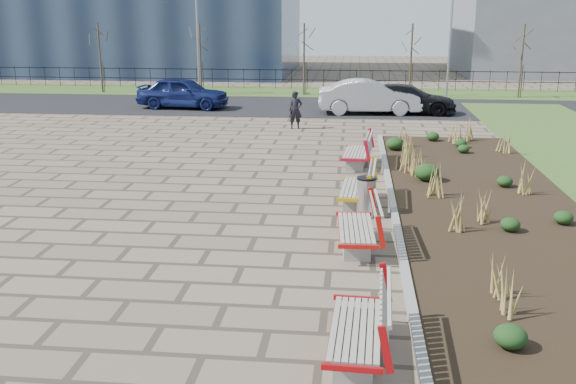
# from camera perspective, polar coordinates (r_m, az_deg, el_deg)

# --- Properties ---
(ground) EXTENTS (120.00, 120.00, 0.00)m
(ground) POSITION_cam_1_polar(r_m,az_deg,el_deg) (11.85, -8.81, -7.95)
(ground) COLOR #70604D
(ground) RESTS_ON ground
(planting_bed) EXTENTS (4.50, 18.00, 0.10)m
(planting_bed) POSITION_cam_1_polar(r_m,az_deg,el_deg) (16.52, 17.37, -1.41)
(planting_bed) COLOR black
(planting_bed) RESTS_ON ground
(planting_curb) EXTENTS (0.16, 18.00, 0.15)m
(planting_curb) POSITION_cam_1_polar(r_m,az_deg,el_deg) (16.20, 9.28, -1.12)
(planting_curb) COLOR gray
(planting_curb) RESTS_ON ground
(grass_verge_far) EXTENTS (80.00, 5.00, 0.04)m
(grass_verge_far) POSITION_cam_1_polar(r_m,az_deg,el_deg) (38.87, 1.58, 8.88)
(grass_verge_far) COLOR #33511E
(grass_verge_far) RESTS_ON ground
(road) EXTENTS (80.00, 7.00, 0.02)m
(road) POSITION_cam_1_polar(r_m,az_deg,el_deg) (32.94, 0.79, 7.60)
(road) COLOR black
(road) RESTS_ON ground
(bench_a) EXTENTS (0.99, 2.14, 1.00)m
(bench_a) POSITION_cam_1_polar(r_m,az_deg,el_deg) (9.23, 6.05, -11.66)
(bench_a) COLOR #A20A0F
(bench_a) RESTS_ON ground
(bench_b) EXTENTS (1.00, 2.14, 1.00)m
(bench_b) POSITION_cam_1_polar(r_m,az_deg,el_deg) (13.23, 6.06, -2.97)
(bench_b) COLOR red
(bench_b) RESTS_ON ground
(bench_c) EXTENTS (1.03, 2.15, 1.00)m
(bench_c) POSITION_cam_1_polar(r_m,az_deg,el_deg) (16.18, 6.07, 0.55)
(bench_c) COLOR #D29D0B
(bench_c) RESTS_ON ground
(bench_d) EXTENTS (1.07, 2.17, 1.00)m
(bench_d) POSITION_cam_1_polar(r_m,az_deg,el_deg) (20.29, 6.07, 3.70)
(bench_d) COLOR #B30B24
(bench_d) RESTS_ON ground
(litter_bin) EXTENTS (0.45, 0.45, 0.95)m
(litter_bin) POSITION_cam_1_polar(r_m,az_deg,el_deg) (15.29, 6.96, -0.49)
(litter_bin) COLOR #B2B2B7
(litter_bin) RESTS_ON ground
(pedestrian) EXTENTS (0.63, 0.48, 1.55)m
(pedestrian) POSITION_cam_1_polar(r_m,az_deg,el_deg) (26.64, 0.67, 7.29)
(pedestrian) COLOR black
(pedestrian) RESTS_ON ground
(car_blue) EXTENTS (4.64, 2.18, 1.54)m
(car_blue) POSITION_cam_1_polar(r_m,az_deg,el_deg) (32.70, -9.32, 8.71)
(car_blue) COLOR #121C52
(car_blue) RESTS_ON road
(car_silver) EXTENTS (4.89, 1.97, 1.58)m
(car_silver) POSITION_cam_1_polar(r_m,az_deg,el_deg) (30.77, 7.25, 8.39)
(car_silver) COLOR #A1A3A8
(car_silver) RESTS_ON road
(car_black) EXTENTS (4.79, 2.30, 1.35)m
(car_black) POSITION_cam_1_polar(r_m,az_deg,el_deg) (31.19, 10.49, 8.14)
(car_black) COLOR black
(car_black) RESTS_ON road
(tree_a) EXTENTS (1.40, 1.40, 4.00)m
(tree_a) POSITION_cam_1_polar(r_m,az_deg,el_deg) (39.95, -16.36, 11.37)
(tree_a) COLOR #4C3D2D
(tree_a) RESTS_ON grass_verge_far
(tree_b) EXTENTS (1.40, 1.40, 4.00)m
(tree_b) POSITION_cam_1_polar(r_m,az_deg,el_deg) (38.12, -7.79, 11.66)
(tree_b) COLOR #4C3D2D
(tree_b) RESTS_ON grass_verge_far
(tree_c) EXTENTS (1.40, 1.40, 4.00)m
(tree_c) POSITION_cam_1_polar(r_m,az_deg,el_deg) (37.18, 1.43, 11.69)
(tree_c) COLOR #4C3D2D
(tree_c) RESTS_ON grass_verge_far
(tree_d) EXTENTS (1.40, 1.40, 4.00)m
(tree_d) POSITION_cam_1_polar(r_m,az_deg,el_deg) (37.20, 10.87, 11.42)
(tree_d) COLOR #4C3D2D
(tree_d) RESTS_ON grass_verge_far
(tree_e) EXTENTS (1.40, 1.40, 4.00)m
(tree_e) POSITION_cam_1_polar(r_m,az_deg,el_deg) (38.17, 20.04, 10.87)
(tree_e) COLOR #4C3D2D
(tree_e) RESTS_ON grass_verge_far
(lamp_west) EXTENTS (0.24, 0.60, 6.00)m
(lamp_west) POSITION_cam_1_polar(r_m,az_deg,el_deg) (37.58, -8.03, 13.12)
(lamp_west) COLOR gray
(lamp_west) RESTS_ON grass_verge_far
(lamp_east) EXTENTS (0.24, 0.60, 6.00)m
(lamp_east) POSITION_cam_1_polar(r_m,az_deg,el_deg) (36.87, 14.19, 12.75)
(lamp_east) COLOR gray
(lamp_east) RESTS_ON grass_verge_far
(railing_fence) EXTENTS (44.00, 0.10, 1.20)m
(railing_fence) POSITION_cam_1_polar(r_m,az_deg,el_deg) (40.28, 1.75, 10.02)
(railing_fence) COLOR black
(railing_fence) RESTS_ON grass_verge_far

